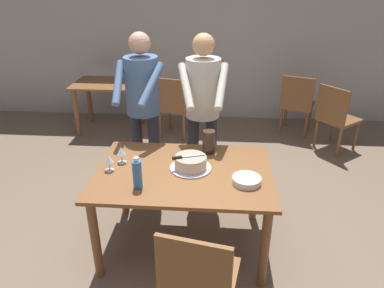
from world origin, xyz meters
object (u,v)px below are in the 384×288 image
object	(u,v)px
chair_near_side	(199,279)
background_chair_0	(336,116)
wine_glass_far	(108,159)
water_bottle	(137,174)
hurricane_lamp	(209,142)
background_table	(109,93)
background_chair_2	(174,105)
plate_stack	(246,180)
wine_glass_near	(121,151)
cake_knife	(182,157)
background_chair_1	(297,103)
main_dining_table	(184,182)
person_standing_beside	(143,101)
cake_on_platter	(191,163)
person_cutting_cake	(203,104)

from	to	relation	value
chair_near_side	background_chair_0	world-z (taller)	same
wine_glass_far	water_bottle	distance (m)	0.36
water_bottle	background_chair_0	world-z (taller)	water_bottle
chair_near_side	background_chair_0	bearing A→B (deg)	60.37
hurricane_lamp	background_chair_0	bearing A→B (deg)	45.89
hurricane_lamp	wine_glass_far	bearing A→B (deg)	-154.43
background_table	background_chair_0	xyz separation A→B (m)	(3.17, -0.48, -0.09)
chair_near_side	background_chair_2	bearing A→B (deg)	99.56
plate_stack	hurricane_lamp	distance (m)	0.58
chair_near_side	background_table	bearing A→B (deg)	114.46
wine_glass_near	water_bottle	size ratio (longest dim) A/B	0.58
background_chair_0	background_chair_2	bearing A→B (deg)	172.64
cake_knife	background_chair_1	bearing A→B (deg)	60.41
main_dining_table	background_chair_2	xyz separation A→B (m)	(-0.36, 2.29, -0.15)
plate_stack	wine_glass_near	size ratio (longest dim) A/B	1.53
water_bottle	person_standing_beside	bearing A→B (deg)	98.52
background_chair_1	hurricane_lamp	bearing A→B (deg)	-119.14
main_dining_table	background_chair_2	size ratio (longest dim) A/B	1.58
main_dining_table	chair_near_side	size ratio (longest dim) A/B	1.58
cake_on_platter	plate_stack	xyz separation A→B (m)	(0.44, -0.19, -0.03)
plate_stack	hurricane_lamp	size ratio (longest dim) A/B	1.05
person_standing_beside	background_chair_0	world-z (taller)	person_standing_beside
wine_glass_near	wine_glass_far	bearing A→B (deg)	-115.49
person_standing_beside	cake_knife	bearing A→B (deg)	-58.04
plate_stack	person_cutting_cake	bearing A→B (deg)	113.72
hurricane_lamp	background_table	size ratio (longest dim) A/B	0.21
water_bottle	person_standing_beside	world-z (taller)	person_standing_beside
wine_glass_far	person_standing_beside	world-z (taller)	person_standing_beside
main_dining_table	person_standing_beside	world-z (taller)	person_standing_beside
cake_on_platter	cake_knife	bearing A→B (deg)	-161.70
person_cutting_cake	main_dining_table	bearing A→B (deg)	-99.44
cake_knife	person_cutting_cake	size ratio (longest dim) A/B	0.15
chair_near_side	background_chair_2	size ratio (longest dim) A/B	1.00
main_dining_table	hurricane_lamp	world-z (taller)	hurricane_lamp
cake_on_platter	wine_glass_near	distance (m)	0.59
wine_glass_near	background_chair_2	size ratio (longest dim) A/B	0.16
plate_stack	water_bottle	distance (m)	0.82
background_table	background_chair_1	distance (m)	2.76
wine_glass_far	person_standing_beside	xyz separation A→B (m)	(0.13, 0.77, 0.22)
main_dining_table	background_table	size ratio (longest dim) A/B	1.42
water_bottle	background_chair_2	distance (m)	2.59
person_cutting_cake	plate_stack	bearing A→B (deg)	-66.28
water_bottle	hurricane_lamp	size ratio (longest dim) A/B	1.19
main_dining_table	cake_on_platter	distance (m)	0.17
wine_glass_near	person_standing_beside	size ratio (longest dim) A/B	0.08
main_dining_table	cake_knife	size ratio (longest dim) A/B	5.40
person_standing_beside	hurricane_lamp	bearing A→B (deg)	-31.41
background_chair_1	cake_on_platter	bearing A→B (deg)	-118.61
person_standing_beside	background_chair_0	bearing A→B (deg)	29.28
chair_near_side	hurricane_lamp	bearing A→B (deg)	89.25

